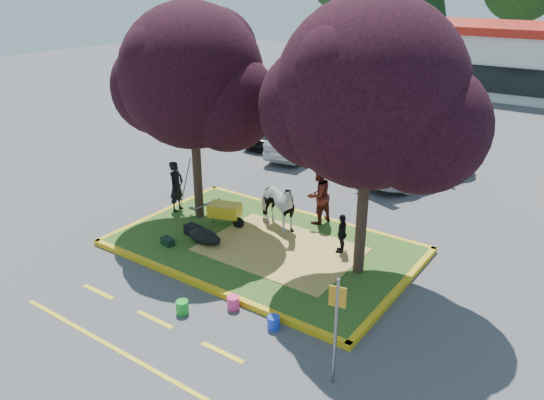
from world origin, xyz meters
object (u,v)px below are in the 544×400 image
Objects in this scene: cow at (276,205)px; calf at (204,236)px; handler at (176,186)px; bucket_pink at (233,303)px; wheelbarrow at (225,210)px; bucket_green at (182,307)px; car_silver at (299,140)px; bucket_blue at (273,322)px; car_black at (273,131)px; sign_post at (336,321)px.

cow is 2.35m from calf.
handler is 5.88m from bucket_pink.
wheelbarrow is 4.59m from bucket_green.
cow is 3.46m from handler.
cow is 1.05× the size of wheelbarrow.
handler is 0.97× the size of wheelbarrow.
cow reaches higher than car_silver.
wheelbarrow is at bearing -99.14° from handler.
bucket_blue is at bearing 19.83° from bucket_green.
bucket_pink is 0.09× the size of car_black.
bucket_green is at bearing -69.73° from car_black.
cow is 0.79× the size of sign_post.
sign_post is (6.05, -4.06, 0.80)m from wheelbarrow.
bucket_green is (2.09, -4.06, -0.44)m from wheelbarrow.
calf reaches higher than bucket_green.
bucket_green is at bearing 100.90° from car_silver.
cow is 5.83× the size of bucket_pink.
sign_post is at bearing -21.14° from bucket_blue.
calf is 3.23m from bucket_green.
bucket_pink is 1.21m from bucket_blue.
bucket_pink reaches higher than bucket_blue.
car_black is at bearing -30.56° from car_silver.
bucket_green reaches higher than bucket_pink.
car_silver is (-4.20, 11.57, 0.52)m from bucket_green.
handler is 0.46× the size of car_black.
wheelbarrow is 5.33m from bucket_blue.
wheelbarrow is at bearing 132.12° from bucket_pink.
handler reaches higher than wheelbarrow.
calf is 1.41m from wheelbarrow.
handler reaches higher than car_silver.
bucket_blue is at bearing 110.94° from car_silver.
bucket_pink is (-3.12, 0.82, -1.25)m from sign_post.
bucket_blue is at bearing 145.24° from sign_post.
handler reaches higher than bucket_green.
cow reaches higher than calf.
car_black is at bearing 115.55° from sign_post.
bucket_green is 12.32m from car_silver.
car_silver is at bearing 43.90° from cow.
car_black is at bearing 96.58° from wheelbarrow.
bucket_green is at bearing -155.44° from cow.
sign_post is 0.56× the size of car_silver.
cow is at bearing -89.08° from handler.
handler is 5.57× the size of bucket_blue.
handler is 8.95m from sign_post.
bucket_pink is at bearing -134.26° from handler.
cow is 4.83m from bucket_green.
calf is at bearing -71.77° from car_black.
car_silver is at bearing -10.13° from handler.
handler is 6.95m from bucket_blue.
calf is at bearing 96.38° from car_silver.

